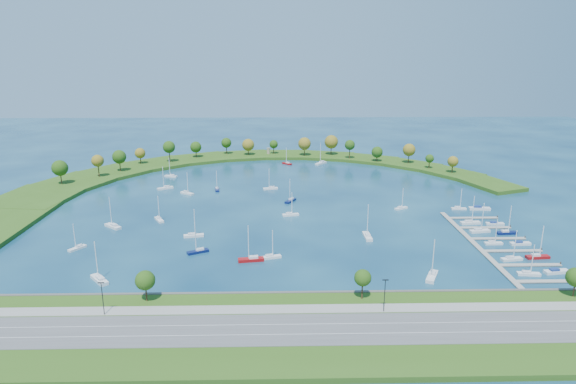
{
  "coord_description": "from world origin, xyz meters",
  "views": [
    {
      "loc": [
        -0.42,
        -242.22,
        73.31
      ],
      "look_at": [
        5.0,
        5.0,
        4.0
      ],
      "focal_mm": 30.83,
      "sensor_mm": 36.0,
      "label": 1
    }
  ],
  "objects_px": {
    "moored_boat_1": "(187,193)",
    "moored_boat_11": "(271,256)",
    "moored_boat_5": "(321,163)",
    "docked_boat_11": "(479,208)",
    "moored_boat_18": "(171,176)",
    "docked_boat_10": "(459,208)",
    "moored_boat_9": "(217,189)",
    "moored_boat_4": "(271,188)",
    "moored_boat_6": "(113,226)",
    "dock_system": "(494,244)",
    "docked_boat_3": "(537,256)",
    "moored_boat_19": "(198,251)",
    "moored_boat_14": "(99,279)",
    "docked_boat_7": "(506,232)",
    "docked_boat_5": "(520,243)",
    "docked_boat_1": "(556,271)",
    "moored_boat_3": "(194,235)",
    "moored_boat_15": "(290,214)",
    "docked_boat_9": "(495,223)",
    "moored_boat_10": "(291,200)",
    "moored_boat_2": "(432,275)",
    "docked_boat_0": "(528,273)",
    "moored_boat_12": "(77,247)",
    "moored_boat_16": "(165,187)",
    "docked_boat_4": "(493,242)",
    "docked_boat_6": "(480,230)",
    "docked_boat_2": "(512,258)",
    "docked_boat_8": "(470,222)",
    "harbor_tower": "(268,151)",
    "moored_boat_7": "(401,207)",
    "moored_boat_17": "(287,163)",
    "moored_boat_8": "(367,236)",
    "moored_boat_0": "(159,219)"
  },
  "relations": [
    {
      "from": "moored_boat_1",
      "to": "moored_boat_11",
      "type": "xyz_separation_m",
      "value": [
        46.42,
        -88.06,
        -0.04
      ]
    },
    {
      "from": "moored_boat_5",
      "to": "docked_boat_11",
      "type": "bearing_deg",
      "value": 72.11
    },
    {
      "from": "moored_boat_18",
      "to": "docked_boat_10",
      "type": "xyz_separation_m",
      "value": [
        153.95,
        -69.28,
        -0.04
      ]
    },
    {
      "from": "moored_boat_9",
      "to": "docked_boat_10",
      "type": "bearing_deg",
      "value": 63.64
    },
    {
      "from": "moored_boat_4",
      "to": "moored_boat_6",
      "type": "distance_m",
      "value": 91.93
    },
    {
      "from": "moored_boat_1",
      "to": "docked_boat_10",
      "type": "bearing_deg",
      "value": 24.35
    },
    {
      "from": "dock_system",
      "to": "docked_boat_3",
      "type": "xyz_separation_m",
      "value": [
        10.71,
        -13.17,
        0.58
      ]
    },
    {
      "from": "dock_system",
      "to": "moored_boat_19",
      "type": "bearing_deg",
      "value": -177.47
    },
    {
      "from": "moored_boat_14",
      "to": "docked_boat_7",
      "type": "xyz_separation_m",
      "value": [
        156.08,
        41.63,
        -0.05
      ]
    },
    {
      "from": "moored_boat_14",
      "to": "docked_boat_5",
      "type": "height_order",
      "value": "moored_boat_14"
    },
    {
      "from": "docked_boat_1",
      "to": "docked_boat_10",
      "type": "bearing_deg",
      "value": 87.99
    },
    {
      "from": "moored_boat_3",
      "to": "moored_boat_15",
      "type": "xyz_separation_m",
      "value": [
        40.98,
        26.76,
        -0.02
      ]
    },
    {
      "from": "docked_boat_3",
      "to": "docked_boat_7",
      "type": "height_order",
      "value": "docked_boat_3"
    },
    {
      "from": "moored_boat_15",
      "to": "docked_boat_1",
      "type": "xyz_separation_m",
      "value": [
        90.42,
        -64.98,
        -0.23
      ]
    },
    {
      "from": "docked_boat_9",
      "to": "moored_boat_10",
      "type": "bearing_deg",
      "value": 161.05
    },
    {
      "from": "moored_boat_2",
      "to": "docked_boat_0",
      "type": "xyz_separation_m",
      "value": [
        33.75,
        1.42,
        -0.09
      ]
    },
    {
      "from": "moored_boat_2",
      "to": "docked_boat_11",
      "type": "relative_size",
      "value": 1.39
    },
    {
      "from": "moored_boat_4",
      "to": "moored_boat_12",
      "type": "xyz_separation_m",
      "value": [
        -74.03,
        -86.41,
        -0.04
      ]
    },
    {
      "from": "moored_boat_12",
      "to": "docked_boat_11",
      "type": "height_order",
      "value": "moored_boat_12"
    },
    {
      "from": "moored_boat_16",
      "to": "docked_boat_4",
      "type": "relative_size",
      "value": 1.25
    },
    {
      "from": "moored_boat_4",
      "to": "moored_boat_19",
      "type": "relative_size",
      "value": 1.0
    },
    {
      "from": "moored_boat_16",
      "to": "moored_boat_10",
      "type": "bearing_deg",
      "value": 129.09
    },
    {
      "from": "moored_boat_12",
      "to": "docked_boat_6",
      "type": "xyz_separation_m",
      "value": [
        163.91,
        15.45,
        0.06
      ]
    },
    {
      "from": "moored_boat_18",
      "to": "docked_boat_10",
      "type": "distance_m",
      "value": 168.82
    },
    {
      "from": "docked_boat_2",
      "to": "docked_boat_8",
      "type": "bearing_deg",
      "value": 80.92
    },
    {
      "from": "harbor_tower",
      "to": "moored_boat_7",
      "type": "height_order",
      "value": "moored_boat_7"
    },
    {
      "from": "moored_boat_2",
      "to": "docked_boat_9",
      "type": "height_order",
      "value": "moored_boat_2"
    },
    {
      "from": "moored_boat_1",
      "to": "moored_boat_12",
      "type": "height_order",
      "value": "moored_boat_1"
    },
    {
      "from": "moored_boat_3",
      "to": "moored_boat_17",
      "type": "xyz_separation_m",
      "value": [
        41.68,
        138.78,
        -0.02
      ]
    },
    {
      "from": "moored_boat_10",
      "to": "moored_boat_15",
      "type": "relative_size",
      "value": 1.09
    },
    {
      "from": "moored_boat_8",
      "to": "docked_boat_9",
      "type": "distance_m",
      "value": 61.23
    },
    {
      "from": "moored_boat_11",
      "to": "moored_boat_16",
      "type": "xyz_separation_m",
      "value": [
        -60.49,
        98.86,
        0.06
      ]
    },
    {
      "from": "moored_boat_11",
      "to": "moored_boat_4",
      "type": "bearing_deg",
      "value": 75.67
    },
    {
      "from": "moored_boat_6",
      "to": "docked_boat_0",
      "type": "relative_size",
      "value": 1.22
    },
    {
      "from": "moored_boat_2",
      "to": "moored_boat_3",
      "type": "height_order",
      "value": "moored_boat_2"
    },
    {
      "from": "docked_boat_7",
      "to": "moored_boat_8",
      "type": "bearing_deg",
      "value": 178.49
    },
    {
      "from": "moored_boat_18",
      "to": "docked_boat_4",
      "type": "distance_m",
      "value": 190.21
    },
    {
      "from": "docked_boat_0",
      "to": "docked_boat_10",
      "type": "bearing_deg",
      "value": 95.57
    },
    {
      "from": "moored_boat_9",
      "to": "docked_boat_1",
      "type": "bearing_deg",
      "value": 40.49
    },
    {
      "from": "docked_boat_5",
      "to": "moored_boat_12",
      "type": "bearing_deg",
      "value": 177.43
    },
    {
      "from": "moored_boat_17",
      "to": "moored_boat_15",
      "type": "bearing_deg",
      "value": 135.45
    },
    {
      "from": "moored_boat_4",
      "to": "moored_boat_3",
      "type": "bearing_deg",
      "value": 56.62
    },
    {
      "from": "moored_boat_14",
      "to": "docked_boat_11",
      "type": "distance_m",
      "value": 174.94
    },
    {
      "from": "moored_boat_0",
      "to": "docked_boat_3",
      "type": "height_order",
      "value": "docked_boat_3"
    },
    {
      "from": "moored_boat_6",
      "to": "moored_boat_15",
      "type": "relative_size",
      "value": 1.2
    },
    {
      "from": "moored_boat_14",
      "to": "docked_boat_3",
      "type": "relative_size",
      "value": 1.09
    },
    {
      "from": "moored_boat_3",
      "to": "moored_boat_12",
      "type": "xyz_separation_m",
      "value": [
        -42.96,
        -12.68,
        -0.04
      ]
    },
    {
      "from": "moored_boat_1",
      "to": "docked_boat_2",
      "type": "relative_size",
      "value": 1.06
    },
    {
      "from": "moored_boat_18",
      "to": "moored_boat_19",
      "type": "distance_m",
      "value": 126.09
    },
    {
      "from": "docked_boat_9",
      "to": "moored_boat_11",
      "type": "bearing_deg",
      "value": -156.73
    }
  ]
}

